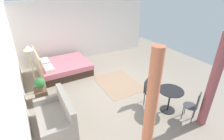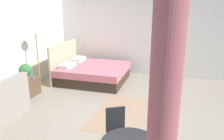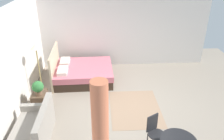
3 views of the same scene
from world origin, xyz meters
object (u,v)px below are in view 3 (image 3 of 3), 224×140
Objects in this scene: couch at (34,131)px; vase at (39,87)px; bed at (82,72)px; floor_lamp at (37,54)px; cafe_chair_near_window at (154,130)px; potted_plant at (38,87)px; nightstand at (40,100)px.

vase is at bearing 7.31° from couch.
bed is at bearing -16.93° from couch.
couch is 0.86× the size of floor_lamp.
floor_lamp is 2.04× the size of cafe_chair_near_window.
cafe_chair_near_window is at bearing -119.59° from potted_plant.
bed is 2.05m from potted_plant.
bed is at bearing 28.80° from cafe_chair_near_window.
potted_plant is at bearing -162.17° from nightstand.
couch is 1.43m from nightstand.
potted_plant reaches higher than nightstand.
nightstand is at bearing -174.20° from floor_lamp.
potted_plant is 0.26m from vase.
floor_lamp reaches higher than couch.
couch is 2.32m from floor_lamp.
bed reaches higher than nightstand.
nightstand is at bearing 7.55° from couch.
nightstand is 0.37m from vase.
potted_plant is at bearing 6.75° from couch.
cafe_chair_near_window is (-1.65, -2.91, -0.20)m from potted_plant.
potted_plant is (-0.10, -0.03, 0.47)m from nightstand.
potted_plant reaches higher than cafe_chair_near_window.
potted_plant is 1.84× the size of vase.
bed is 2.42× the size of cafe_chair_near_window.
potted_plant is 0.50× the size of cafe_chair_near_window.
bed is 1.38× the size of couch.
potted_plant is 3.35m from cafe_chair_near_window.
bed is 1.94m from nightstand.
floor_lamp is at bearing 5.80° from nightstand.
vase reaches higher than nightstand.
potted_plant is (-1.69, 1.07, 0.42)m from bed.
floor_lamp is (0.47, 0.05, 0.85)m from vase.
bed is at bearing -37.15° from vase.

